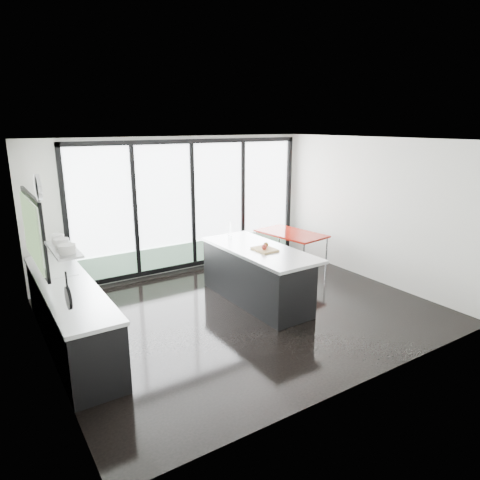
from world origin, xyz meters
TOP-DOWN VIEW (x-y plane):
  - floor at (0.00, 0.00)m, footprint 6.00×5.00m
  - ceiling at (0.00, 0.00)m, footprint 6.00×5.00m
  - wall_back at (0.27, 2.47)m, footprint 6.00×0.09m
  - wall_front at (0.00, -2.50)m, footprint 6.00×0.00m
  - wall_left at (-2.97, 0.27)m, footprint 0.26×5.00m
  - wall_right at (3.00, 0.00)m, footprint 0.00×5.00m
  - counter_cabinets at (-2.67, 0.40)m, footprint 0.69×3.24m
  - island at (0.40, 0.26)m, footprint 1.03×2.37m
  - bar_stool_near at (0.90, 0.01)m, footprint 0.47×0.47m
  - bar_stool_far at (0.97, 0.39)m, footprint 0.44×0.44m
  - red_table at (2.07, 1.34)m, footprint 1.05×1.58m

SIDE VIEW (x-z plane):
  - floor at x=0.00m, z-range 0.00..0.00m
  - bar_stool_near at x=0.90m, z-range 0.00..0.65m
  - bar_stool_far at x=0.97m, z-range 0.00..0.69m
  - red_table at x=2.07m, z-range 0.00..0.79m
  - counter_cabinets at x=-2.67m, z-range -0.22..1.14m
  - island at x=0.40m, z-range -0.14..1.11m
  - wall_back at x=0.27m, z-range -0.13..2.67m
  - wall_front at x=0.00m, z-range 0.00..2.80m
  - wall_right at x=3.00m, z-range 0.00..2.80m
  - wall_left at x=-2.97m, z-range 0.16..2.96m
  - ceiling at x=0.00m, z-range 2.80..2.80m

